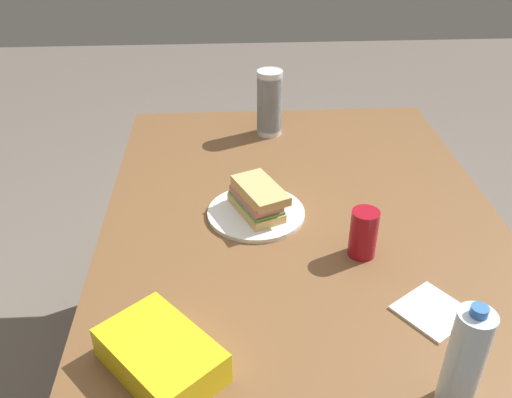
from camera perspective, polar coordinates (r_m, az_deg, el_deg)
ground_plane at (r=1.98m, az=3.81°, el=-19.78°), size 8.00×8.00×0.00m
dining_table at (r=1.52m, az=4.69°, el=-4.64°), size 1.40×1.05×0.74m
paper_plate at (r=1.47m, az=-0.00°, el=-1.45°), size 0.26×0.26×0.01m
sandwich at (r=1.44m, az=0.13°, el=0.04°), size 0.20×0.16×0.08m
soda_can_red at (r=1.32m, az=11.07°, el=-3.51°), size 0.07×0.07×0.12m
chip_bag at (r=1.07m, az=-9.85°, el=-15.66°), size 0.27×0.26×0.07m
water_bottle_tall at (r=1.02m, az=20.80°, el=-15.32°), size 0.06×0.06×0.23m
plastic_cup_stack at (r=1.86m, az=1.41°, el=9.91°), size 0.08×0.08×0.22m
paper_napkin at (r=1.24m, az=17.81°, el=-10.99°), size 0.18×0.18×0.01m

